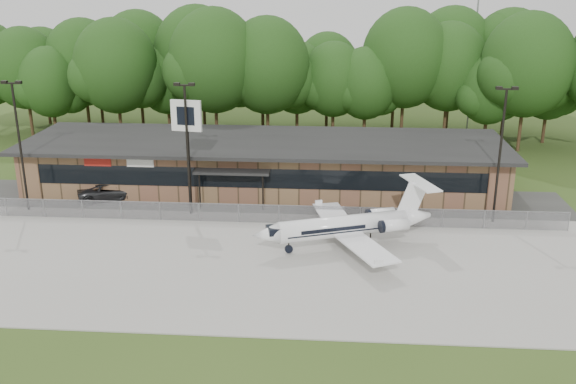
# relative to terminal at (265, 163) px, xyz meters

# --- Properties ---
(ground) EXTENTS (160.00, 160.00, 0.00)m
(ground) POSITION_rel_terminal_xyz_m (0.00, -23.94, -2.18)
(ground) COLOR #364F1C
(ground) RESTS_ON ground
(apron) EXTENTS (64.00, 18.00, 0.08)m
(apron) POSITION_rel_terminal_xyz_m (0.00, -15.94, -2.14)
(apron) COLOR #9E9B93
(apron) RESTS_ON ground
(parking_lot) EXTENTS (50.00, 9.00, 0.06)m
(parking_lot) POSITION_rel_terminal_xyz_m (0.00, -4.44, -2.15)
(parking_lot) COLOR #383835
(parking_lot) RESTS_ON ground
(terminal) EXTENTS (41.00, 11.65, 4.30)m
(terminal) POSITION_rel_terminal_xyz_m (0.00, 0.00, 0.00)
(terminal) COLOR brown
(terminal) RESTS_ON ground
(fence) EXTENTS (46.00, 0.04, 1.52)m
(fence) POSITION_rel_terminal_xyz_m (0.00, -8.94, -1.40)
(fence) COLOR gray
(fence) RESTS_ON ground
(treeline) EXTENTS (72.00, 12.00, 15.00)m
(treeline) POSITION_rel_terminal_xyz_m (0.00, 18.06, 5.32)
(treeline) COLOR #1C3410
(treeline) RESTS_ON ground
(radio_mast) EXTENTS (0.20, 0.20, 25.00)m
(radio_mast) POSITION_rel_terminal_xyz_m (22.00, 24.06, 10.32)
(radio_mast) COLOR gray
(radio_mast) RESTS_ON ground
(light_pole_left) EXTENTS (1.55, 0.30, 10.23)m
(light_pole_left) POSITION_rel_terminal_xyz_m (-18.00, -7.44, 3.80)
(light_pole_left) COLOR black
(light_pole_left) RESTS_ON ground
(light_pole_mid) EXTENTS (1.55, 0.30, 10.23)m
(light_pole_mid) POSITION_rel_terminal_xyz_m (-5.00, -7.44, 3.80)
(light_pole_mid) COLOR black
(light_pole_mid) RESTS_ON ground
(light_pole_right) EXTENTS (1.55, 0.30, 10.23)m
(light_pole_right) POSITION_rel_terminal_xyz_m (18.00, -7.44, 3.80)
(light_pole_right) COLOR black
(light_pole_right) RESTS_ON ground
(business_jet) EXTENTS (12.66, 11.32, 4.33)m
(business_jet) POSITION_rel_terminal_xyz_m (7.12, -12.93, -0.63)
(business_jet) COLOR white
(business_jet) RESTS_ON ground
(suv) EXTENTS (5.88, 4.34, 1.48)m
(suv) POSITION_rel_terminal_xyz_m (-12.37, -4.27, -1.43)
(suv) COLOR #343537
(suv) RESTS_ON ground
(pole_sign) EXTENTS (2.35, 0.62, 8.91)m
(pole_sign) POSITION_rel_terminal_xyz_m (-5.04, -7.14, 4.64)
(pole_sign) COLOR black
(pole_sign) RESTS_ON ground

